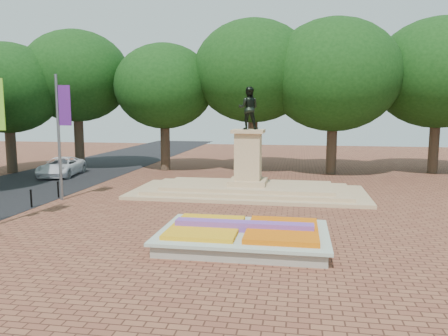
% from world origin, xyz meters
% --- Properties ---
extents(ground, '(90.00, 90.00, 0.00)m').
position_xyz_m(ground, '(0.00, 0.00, 0.00)').
color(ground, brown).
rests_on(ground, ground).
extents(flower_bed, '(6.30, 4.30, 0.91)m').
position_xyz_m(flower_bed, '(1.03, -2.00, 0.38)').
color(flower_bed, gray).
rests_on(flower_bed, ground).
extents(monument, '(14.00, 6.00, 6.40)m').
position_xyz_m(monument, '(0.00, 8.00, 0.88)').
color(monument, tan).
rests_on(monument, ground).
extents(tree_row_back, '(44.80, 8.80, 10.43)m').
position_xyz_m(tree_row_back, '(2.33, 18.00, 6.67)').
color(tree_row_back, '#3C2B20').
rests_on(tree_row_back, ground).
extents(van, '(3.14, 5.46, 1.43)m').
position_xyz_m(van, '(-14.97, 12.72, 0.72)').
color(van, white).
rests_on(van, ground).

